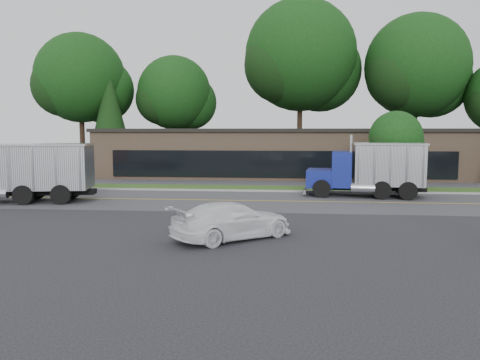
{
  "coord_description": "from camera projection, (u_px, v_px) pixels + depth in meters",
  "views": [
    {
      "loc": [
        2.4,
        -18.17,
        4.11
      ],
      "look_at": [
        0.31,
        3.64,
        1.8
      ],
      "focal_mm": 35.0,
      "sensor_mm": 36.0,
      "label": 1
    }
  ],
  "objects": [
    {
      "name": "ground",
      "position": [
        224.0,
        234.0,
        18.64
      ],
      "size": [
        140.0,
        140.0,
        0.0
      ],
      "primitive_type": "plane",
      "color": "#38383E",
      "rests_on": "ground"
    },
    {
      "name": "road",
      "position": [
        243.0,
        201.0,
        27.55
      ],
      "size": [
        60.0,
        8.0,
        0.02
      ],
      "primitive_type": "cube",
      "color": "#59595E",
      "rests_on": "ground"
    },
    {
      "name": "center_line",
      "position": [
        243.0,
        201.0,
        27.55
      ],
      "size": [
        60.0,
        0.12,
        0.01
      ],
      "primitive_type": "cube",
      "color": "gold",
      "rests_on": "ground"
    },
    {
      "name": "curb",
      "position": [
        249.0,
        192.0,
        31.71
      ],
      "size": [
        60.0,
        0.3,
        0.12
      ],
      "primitive_type": "cube",
      "color": "#9E9E99",
      "rests_on": "ground"
    },
    {
      "name": "grass_verge",
      "position": [
        251.0,
        188.0,
        33.49
      ],
      "size": [
        60.0,
        3.4,
        0.03
      ],
      "primitive_type": "cube",
      "color": "#33591E",
      "rests_on": "ground"
    },
    {
      "name": "far_parking",
      "position": [
        255.0,
        181.0,
        38.44
      ],
      "size": [
        60.0,
        7.0,
        0.02
      ],
      "primitive_type": "cube",
      "color": "#59595E",
      "rests_on": "ground"
    },
    {
      "name": "strip_mall",
      "position": [
        280.0,
        153.0,
        43.98
      ],
      "size": [
        32.0,
        12.0,
        4.0
      ],
      "primitive_type": "cube",
      "color": "#95745B",
      "rests_on": "ground"
    },
    {
      "name": "tree_far_a",
      "position": [
        82.0,
        82.0,
        51.34
      ],
      "size": [
        10.33,
        9.72,
        14.73
      ],
      "color": "#382619",
      "rests_on": "ground"
    },
    {
      "name": "tree_far_b",
      "position": [
        176.0,
        96.0,
        52.51
      ],
      "size": [
        8.74,
        8.22,
        12.46
      ],
      "color": "#382619",
      "rests_on": "ground"
    },
    {
      "name": "tree_far_c",
      "position": [
        302.0,
        61.0,
        50.83
      ],
      "size": [
        12.83,
        12.07,
        18.3
      ],
      "color": "#382619",
      "rests_on": "ground"
    },
    {
      "name": "tree_far_d",
      "position": [
        418.0,
        71.0,
        48.83
      ],
      "size": [
        11.36,
        10.69,
        16.21
      ],
      "color": "#382619",
      "rests_on": "ground"
    },
    {
      "name": "evergreen_left",
      "position": [
        110.0,
        114.0,
        49.24
      ],
      "size": [
        4.74,
        4.74,
        10.77
      ],
      "color": "#382619",
      "rests_on": "ground"
    },
    {
      "name": "tree_verge",
      "position": [
        396.0,
        140.0,
        32.22
      ],
      "size": [
        3.84,
        3.62,
        5.48
      ],
      "color": "#382619",
      "rests_on": "ground"
    },
    {
      "name": "dump_truck_red",
      "position": [
        16.0,
        171.0,
        26.84
      ],
      "size": [
        10.0,
        4.26,
        3.36
      ],
      "rotation": [
        0.0,
        0.0,
        3.33
      ],
      "color": "black",
      "rests_on": "ground"
    },
    {
      "name": "dump_truck_blue",
      "position": [
        372.0,
        168.0,
        29.08
      ],
      "size": [
        7.35,
        3.42,
        3.36
      ],
      "rotation": [
        0.0,
        0.0,
        3.02
      ],
      "color": "black",
      "rests_on": "ground"
    },
    {
      "name": "rally_car",
      "position": [
        232.0,
        220.0,
        17.83
      ],
      "size": [
        4.99,
        4.61,
        1.41
      ],
      "primitive_type": "imported",
      "rotation": [
        0.0,
        0.0,
        2.26
      ],
      "color": "white",
      "rests_on": "ground"
    }
  ]
}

